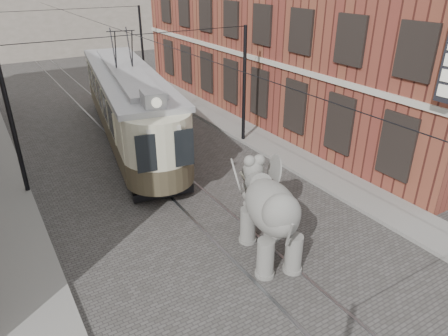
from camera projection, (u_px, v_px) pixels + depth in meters
ground at (218, 222)px, 15.04m from camera, size 120.00×120.00×0.00m
tram_rails at (218, 221)px, 15.03m from camera, size 1.54×80.00×0.02m
sidewalk_right at (335, 180)px, 17.84m from camera, size 2.00×60.00×0.15m
sidewalk_left at (27, 284)px, 11.93m from camera, size 2.00×60.00×0.15m
brick_building at (297, 14)px, 24.49m from camera, size 8.00×26.00×12.00m
catenary at (153, 109)px, 17.45m from camera, size 11.00×30.20×6.00m
tram at (127, 87)px, 21.16m from camera, size 5.38×14.73×5.73m
elephant at (271, 218)px, 12.68m from camera, size 3.81×5.15×2.81m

